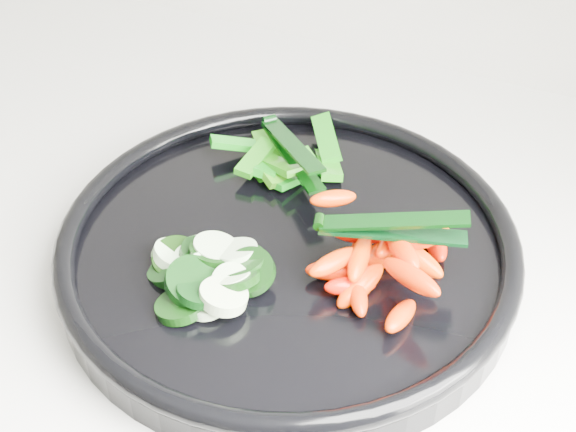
% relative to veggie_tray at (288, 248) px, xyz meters
% --- Properties ---
extents(veggie_tray, '(0.39, 0.39, 0.04)m').
position_rel_veggie_tray_xyz_m(veggie_tray, '(0.00, 0.00, 0.00)').
color(veggie_tray, black).
rests_on(veggie_tray, counter).
extents(cucumber_pile, '(0.12, 0.12, 0.04)m').
position_rel_veggie_tray_xyz_m(cucumber_pile, '(-0.04, -0.06, 0.01)').
color(cucumber_pile, black).
rests_on(cucumber_pile, veggie_tray).
extents(carrot_pile, '(0.13, 0.14, 0.06)m').
position_rel_veggie_tray_xyz_m(carrot_pile, '(0.08, -0.00, 0.02)').
color(carrot_pile, '#FF2600').
rests_on(carrot_pile, veggie_tray).
extents(pepper_pile, '(0.13, 0.11, 0.04)m').
position_rel_veggie_tray_xyz_m(pepper_pile, '(-0.05, 0.09, 0.01)').
color(pepper_pile, '#0A6A0E').
rests_on(pepper_pile, veggie_tray).
extents(tong_carrot, '(0.11, 0.05, 0.02)m').
position_rel_veggie_tray_xyz_m(tong_carrot, '(0.08, 0.00, 0.05)').
color(tong_carrot, black).
rests_on(tong_carrot, carrot_pile).
extents(tong_pepper, '(0.09, 0.09, 0.02)m').
position_rel_veggie_tray_xyz_m(tong_pepper, '(-0.04, 0.09, 0.03)').
color(tong_pepper, black).
rests_on(tong_pepper, pepper_pile).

